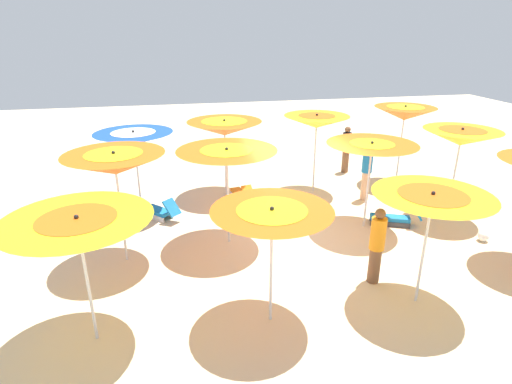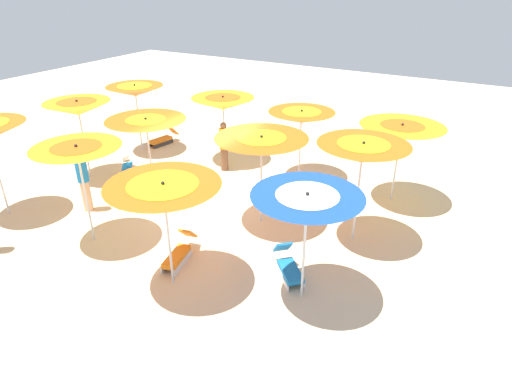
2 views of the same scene
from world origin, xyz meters
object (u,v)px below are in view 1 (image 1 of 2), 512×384
Objects in this scene: beach_umbrella_7 at (115,164)px; beachgoer_0 at (377,245)px; beach_umbrella_1 at (317,122)px; beach_umbrella_3 at (134,138)px; beachgoer_1 at (367,168)px; beach_umbrella_2 at (225,128)px; beachgoer_2 at (346,149)px; lounger_3 at (242,194)px; beach_umbrella_4 at (461,137)px; beach_umbrella_6 at (227,157)px; beach_ball at (484,236)px; beach_umbrella_5 at (372,150)px; beach_umbrella_10 at (272,219)px; beach_umbrella_11 at (78,229)px; lounger_0 at (394,218)px; beach_umbrella_0 at (405,113)px; lounger_2 at (160,211)px; beach_umbrella_9 at (431,205)px.

beach_umbrella_7 is 1.56× the size of beachgoer_0.
beach_umbrella_7 is at bearing 30.20° from beach_umbrella_1.
beachgoer_1 is at bearing 176.77° from beach_umbrella_3.
beach_umbrella_2 is 1.45× the size of beachgoer_0.
beach_umbrella_1 is 2.69m from beachgoer_2.
beach_umbrella_7 is 1.92× the size of lounger_3.
beach_umbrella_4 is 1.50× the size of beachgoer_2.
beach_umbrella_3 is 1.00× the size of beach_umbrella_6.
beachgoer_2 reaches higher than beach_ball.
beach_umbrella_7 is 4.65m from lounger_3.
beach_umbrella_5 is 1.38× the size of beachgoer_2.
beachgoer_0 is (-2.32, -0.73, -1.11)m from beach_umbrella_10.
beach_umbrella_5 reaches higher than beach_ball.
beachgoer_1 is at bearing 120.36° from beachgoer_2.
beach_umbrella_6 is at bearing -11.41° from beach_ball.
beach_umbrella_6 reaches higher than beach_umbrella_11.
beachgoer_0 is at bearing 75.98° from lounger_0.
beach_umbrella_0 is 5.72m from beach_umbrella_2.
beach_umbrella_2 is at bearing -6.85° from beach_umbrella_1.
beach_umbrella_10 is 8.29× the size of beach_ball.
beach_umbrella_0 reaches higher than beachgoer_2.
beachgoer_0 is at bearing 112.81° from beach_umbrella_2.
beach_umbrella_6 is 3.70m from beachgoer_0.
beach_umbrella_4 is 8.09m from lounger_2.
beach_umbrella_11 is at bearing 25.95° from beach_umbrella_5.
beachgoer_1 is at bearing 2.17° from beachgoer_0.
beachgoer_1 is (-1.28, 0.97, -1.23)m from beach_umbrella_1.
beach_umbrella_7 is 9.56× the size of beach_ball.
beach_umbrella_4 reaches higher than beach_umbrella_3.
beachgoer_2 is at bearing -106.39° from beach_umbrella_5.
beach_umbrella_6 is 1.80× the size of lounger_3.
beachgoer_0 is at bearing 36.24° from beach_umbrella_4.
beach_umbrella_3 is 7.43m from beach_umbrella_9.
beach_umbrella_4 is at bearing -14.12° from beachgoer_1.
lounger_3 is 5.13m from beachgoer_0.
beachgoer_0 is (-4.78, 4.46, -1.29)m from beach_umbrella_3.
beach_umbrella_1 is at bearing -53.65° from beach_ball.
beach_umbrella_9 is 1.20× the size of beachgoer_1.
beach_umbrella_6 reaches higher than beachgoer_0.
beach_umbrella_10 is at bearing -101.91° from beachgoer_1.
beach_umbrella_11 is at bearing 124.12° from lounger_2.
beachgoer_1 is (-5.99, -0.11, 0.78)m from lounger_2.
beach_umbrella_9 is 2.82m from beach_umbrella_10.
beach_umbrella_9 is (-5.48, 2.67, -0.27)m from beach_umbrella_7.
beach_umbrella_2 is 5.97m from beachgoer_0.
beach_umbrella_7 is at bearing 117.35° from lounger_2.
beach_umbrella_0 is at bearing -174.22° from beach_umbrella_3.
beach_umbrella_10 reaches higher than lounger_2.
lounger_2 is 6.04m from beachgoer_1.
beach_umbrella_10 is 5.74m from lounger_3.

